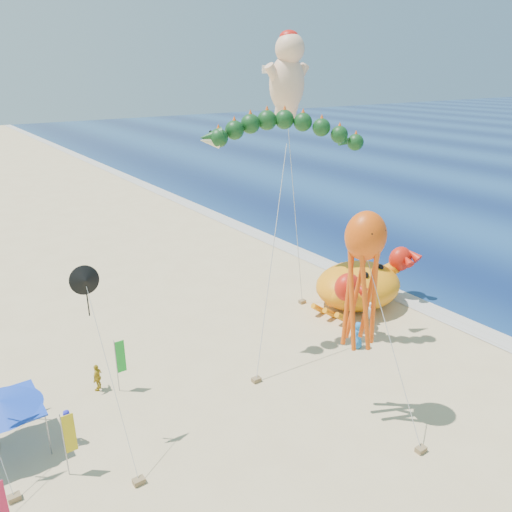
{
  "coord_description": "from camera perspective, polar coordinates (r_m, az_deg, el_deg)",
  "views": [
    {
      "loc": [
        -17.79,
        -20.29,
        16.75
      ],
      "look_at": [
        -2.0,
        2.0,
        6.5
      ],
      "focal_mm": 35.0,
      "sensor_mm": 36.0,
      "label": 1
    }
  ],
  "objects": [
    {
      "name": "foam_strip",
      "position": [
        39.74,
        18.54,
        -5.5
      ],
      "size": [
        320.0,
        320.0,
        0.0
      ],
      "primitive_type": "plane",
      "color": "silver",
      "rests_on": "ground"
    },
    {
      "name": "ground",
      "position": [
        31.76,
        5.14,
        -11.35
      ],
      "size": [
        320.0,
        320.0,
        0.0
      ],
      "primitive_type": "plane",
      "color": "#D1B784",
      "rests_on": "ground"
    },
    {
      "name": "dragon_kite",
      "position": [
        29.31,
        3.32,
        13.52
      ],
      "size": [
        9.69,
        5.62,
        14.25
      ],
      "color": "#0E3614",
      "rests_on": "ground"
    },
    {
      "name": "beachgoers",
      "position": [
        28.62,
        -10.53,
        -13.57
      ],
      "size": [
        26.88,
        6.04,
        1.82
      ],
      "color": "#2D7226",
      "rests_on": "ground"
    },
    {
      "name": "octopus_kite",
      "position": [
        23.95,
        12.15,
        -1.6
      ],
      "size": [
        2.03,
        5.16,
        10.77
      ],
      "color": "#E94F0C",
      "rests_on": "ground"
    },
    {
      "name": "canopy_blue",
      "position": [
        26.32,
        -27.17,
        -14.95
      ],
      "size": [
        3.62,
        3.62,
        2.71
      ],
      "color": "gray",
      "rests_on": "ground"
    },
    {
      "name": "crab_inflatable",
      "position": [
        37.94,
        11.75,
        -3.14
      ],
      "size": [
        9.2,
        6.84,
        4.03
      ],
      "color": "orange",
      "rests_on": "ground"
    },
    {
      "name": "cherub_kite",
      "position": [
        35.29,
        3.66,
        20.13
      ],
      "size": [
        2.53,
        2.78,
        19.14
      ],
      "color": "#FFC49B",
      "rests_on": "ground"
    },
    {
      "name": "feather_flags",
      "position": [
        24.69,
        -24.67,
        -18.29
      ],
      "size": [
        11.43,
        6.96,
        3.2
      ],
      "color": "gray",
      "rests_on": "ground"
    }
  ]
}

